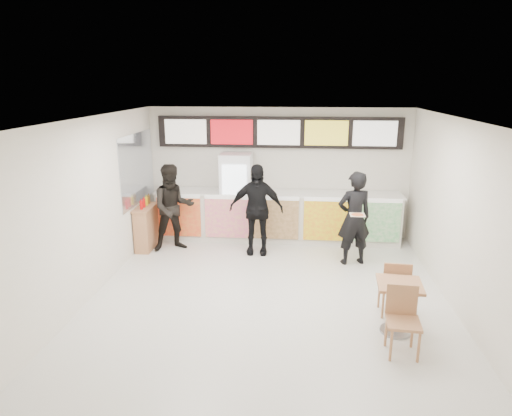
# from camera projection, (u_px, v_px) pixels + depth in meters

# --- Properties ---
(floor) EXTENTS (7.00, 7.00, 0.00)m
(floor) POSITION_uv_depth(u_px,v_px,m) (268.00, 301.00, 7.64)
(floor) COLOR beige
(floor) RESTS_ON ground
(ceiling) EXTENTS (7.00, 7.00, 0.00)m
(ceiling) POSITION_uv_depth(u_px,v_px,m) (269.00, 120.00, 6.84)
(ceiling) COLOR white
(ceiling) RESTS_ON wall_back
(wall_back) EXTENTS (6.00, 0.00, 6.00)m
(wall_back) POSITION_uv_depth(u_px,v_px,m) (278.00, 173.00, 10.60)
(wall_back) COLOR silver
(wall_back) RESTS_ON floor
(wall_left) EXTENTS (0.00, 7.00, 7.00)m
(wall_left) POSITION_uv_depth(u_px,v_px,m) (87.00, 211.00, 7.51)
(wall_left) COLOR silver
(wall_left) RESTS_ON floor
(wall_right) EXTENTS (0.00, 7.00, 7.00)m
(wall_right) POSITION_uv_depth(u_px,v_px,m) (464.00, 220.00, 6.98)
(wall_right) COLOR silver
(wall_right) RESTS_ON floor
(service_counter) EXTENTS (5.56, 0.77, 1.14)m
(service_counter) POSITION_uv_depth(u_px,v_px,m) (277.00, 216.00, 10.46)
(service_counter) COLOR silver
(service_counter) RESTS_ON floor
(menu_board) EXTENTS (5.50, 0.14, 0.70)m
(menu_board) POSITION_uv_depth(u_px,v_px,m) (279.00, 132.00, 10.26)
(menu_board) COLOR black
(menu_board) RESTS_ON wall_back
(drinks_fridge) EXTENTS (0.70, 0.67, 2.00)m
(drinks_fridge) POSITION_uv_depth(u_px,v_px,m) (237.00, 197.00, 10.44)
(drinks_fridge) COLOR white
(drinks_fridge) RESTS_ON floor
(mirror_panel) EXTENTS (0.01, 2.00, 1.50)m
(mirror_panel) POSITION_uv_depth(u_px,v_px,m) (137.00, 169.00, 9.79)
(mirror_panel) COLOR #B2B7BF
(mirror_panel) RESTS_ON wall_left
(customer_main) EXTENTS (0.79, 0.63, 1.89)m
(customer_main) POSITION_uv_depth(u_px,v_px,m) (354.00, 218.00, 9.00)
(customer_main) COLOR black
(customer_main) RESTS_ON floor
(customer_left) EXTENTS (1.13, 1.03, 1.88)m
(customer_left) POSITION_uv_depth(u_px,v_px,m) (173.00, 208.00, 9.78)
(customer_left) COLOR black
(customer_left) RESTS_ON floor
(customer_mid) EXTENTS (1.14, 0.49, 1.93)m
(customer_mid) POSITION_uv_depth(u_px,v_px,m) (256.00, 209.00, 9.56)
(customer_mid) COLOR black
(customer_mid) RESTS_ON floor
(pizza_slice) EXTENTS (0.36, 0.36, 0.02)m
(pizza_slice) POSITION_uv_depth(u_px,v_px,m) (357.00, 214.00, 8.51)
(pizza_slice) COLOR beige
(pizza_slice) RESTS_ON customer_main
(cafe_table) EXTENTS (0.67, 1.61, 0.92)m
(cafe_table) POSITION_uv_depth(u_px,v_px,m) (398.00, 298.00, 6.56)
(cafe_table) COLOR tan
(cafe_table) RESTS_ON floor
(condiment_ledge) EXTENTS (0.34, 0.85, 1.13)m
(condiment_ledge) POSITION_uv_depth(u_px,v_px,m) (146.00, 227.00, 9.96)
(condiment_ledge) COLOR tan
(condiment_ledge) RESTS_ON floor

